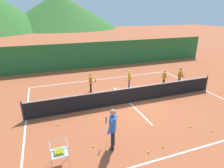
{
  "coord_description": "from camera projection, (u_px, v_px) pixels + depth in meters",
  "views": [
    {
      "loc": [
        -4.55,
        -9.31,
        5.07
      ],
      "look_at": [
        -0.96,
        0.42,
        1.17
      ],
      "focal_mm": 30.74,
      "sensor_mm": 36.0,
      "label": 1
    }
  ],
  "objects": [
    {
      "name": "student_3",
      "position": [
        180.0,
        75.0,
        13.72
      ],
      "size": [
        0.54,
        0.66,
        1.36
      ],
      "color": "navy",
      "rests_on": "ground"
    },
    {
      "name": "tennis_ball_7",
      "position": [
        148.0,
        152.0,
        7.35
      ],
      "size": [
        0.07,
        0.07,
        0.07
      ],
      "primitive_type": "sphere",
      "color": "yellow",
      "rests_on": "ground"
    },
    {
      "name": "ball_cart",
      "position": [
        59.0,
        151.0,
        6.56
      ],
      "size": [
        0.58,
        0.58,
        0.9
      ],
      "color": "#B7B7BC",
      "rests_on": "ground"
    },
    {
      "name": "tennis_ball_3",
      "position": [
        58.0,
        125.0,
        9.11
      ],
      "size": [
        0.07,
        0.07,
        0.07
      ],
      "primitive_type": "sphere",
      "color": "yellow",
      "rests_on": "ground"
    },
    {
      "name": "windscreen_fence",
      "position": [
        93.0,
        55.0,
        18.33
      ],
      "size": [
        25.11,
        0.08,
        2.44
      ],
      "primitive_type": "cube",
      "color": "#286B33",
      "rests_on": "ground"
    },
    {
      "name": "student_2",
      "position": [
        164.0,
        77.0,
        13.68
      ],
      "size": [
        0.48,
        0.42,
        1.25
      ],
      "color": "black",
      "rests_on": "ground"
    },
    {
      "name": "tennis_ball_2",
      "position": [
        117.0,
        116.0,
        9.9
      ],
      "size": [
        0.07,
        0.07,
        0.07
      ],
      "primitive_type": "sphere",
      "color": "yellow",
      "rests_on": "ground"
    },
    {
      "name": "line_baseline_far",
      "position": [
        105.0,
        79.0,
        15.54
      ],
      "size": [
        11.41,
        0.08,
        0.01
      ],
      "primitive_type": "cube",
      "color": "white",
      "rests_on": "ground"
    },
    {
      "name": "student_1",
      "position": [
        129.0,
        78.0,
        13.42
      ],
      "size": [
        0.4,
        0.51,
        1.29
      ],
      "color": "navy",
      "rests_on": "ground"
    },
    {
      "name": "tennis_ball_0",
      "position": [
        212.0,
        131.0,
        8.69
      ],
      "size": [
        0.07,
        0.07,
        0.07
      ],
      "primitive_type": "sphere",
      "color": "yellow",
      "rests_on": "ground"
    },
    {
      "name": "instructor",
      "position": [
        113.0,
        125.0,
        7.32
      ],
      "size": [
        0.53,
        0.85,
        1.71
      ],
      "color": "black",
      "rests_on": "ground"
    },
    {
      "name": "line_sideline_east",
      "position": [
        204.0,
        90.0,
        13.28
      ],
      "size": [
        0.08,
        9.33,
        0.01
      ],
      "primitive_type": "cube",
      "color": "white",
      "rests_on": "ground"
    },
    {
      "name": "line_service_center",
      "position": [
        129.0,
        103.0,
        11.44
      ],
      "size": [
        0.08,
        5.21,
        0.01
      ],
      "primitive_type": "cube",
      "color": "white",
      "rests_on": "ground"
    },
    {
      "name": "tennis_ball_1",
      "position": [
        163.0,
        147.0,
        7.64
      ],
      "size": [
        0.07,
        0.07,
        0.07
      ],
      "primitive_type": "sphere",
      "color": "yellow",
      "rests_on": "ground"
    },
    {
      "name": "ground_plane",
      "position": [
        129.0,
        103.0,
        11.44
      ],
      "size": [
        120.0,
        120.0,
        0.0
      ],
      "primitive_type": "plane",
      "color": "#B25633"
    },
    {
      "name": "tennis_ball_8",
      "position": [
        93.0,
        146.0,
        7.68
      ],
      "size": [
        0.07,
        0.07,
        0.07
      ],
      "primitive_type": "sphere",
      "color": "yellow",
      "rests_on": "ground"
    },
    {
      "name": "line_sideline_west",
      "position": [
        26.0,
        120.0,
        9.59
      ],
      "size": [
        0.08,
        9.33,
        0.01
      ],
      "primitive_type": "cube",
      "color": "white",
      "rests_on": "ground"
    },
    {
      "name": "tennis_ball_4",
      "position": [
        90.0,
        114.0,
        10.07
      ],
      "size": [
        0.07,
        0.07,
        0.07
      ],
      "primitive_type": "sphere",
      "color": "yellow",
      "rests_on": "ground"
    },
    {
      "name": "line_baseline_near",
      "position": [
        181.0,
        153.0,
        7.35
      ],
      "size": [
        11.41,
        0.08,
        0.01
      ],
      "primitive_type": "cube",
      "color": "white",
      "rests_on": "ground"
    },
    {
      "name": "student_0",
      "position": [
        91.0,
        81.0,
        12.73
      ],
      "size": [
        0.41,
        0.67,
        1.32
      ],
      "color": "black",
      "rests_on": "ground"
    },
    {
      "name": "tennis_net",
      "position": [
        130.0,
        95.0,
        11.26
      ],
      "size": [
        11.67,
        0.08,
        1.05
      ],
      "color": "#333338",
      "rests_on": "ground"
    },
    {
      "name": "hill_1",
      "position": [
        60.0,
        10.0,
        64.2
      ],
      "size": [
        38.18,
        38.18,
        11.28
      ],
      "primitive_type": "cone",
      "color": "#38702D",
      "rests_on": "ground"
    },
    {
      "name": "tennis_ball_5",
      "position": [
        191.0,
        127.0,
        8.98
      ],
      "size": [
        0.07,
        0.07,
        0.07
      ],
      "primitive_type": "sphere",
      "color": "yellow",
      "rests_on": "ground"
    }
  ]
}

